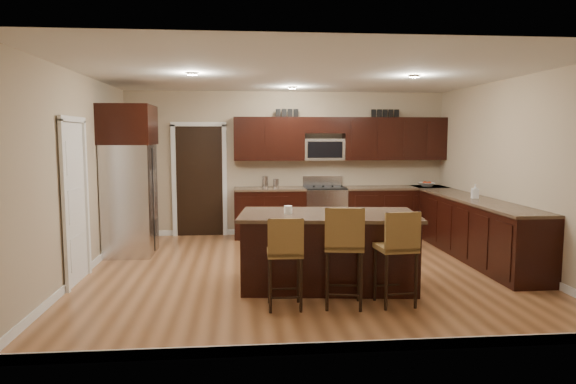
{
  "coord_description": "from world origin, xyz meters",
  "views": [
    {
      "loc": [
        -0.87,
        -6.95,
        1.87
      ],
      "look_at": [
        -0.2,
        0.4,
        1.06
      ],
      "focal_mm": 32.0,
      "sensor_mm": 36.0,
      "label": 1
    }
  ],
  "objects": [
    {
      "name": "floor",
      "position": [
        0.0,
        0.0,
        0.0
      ],
      "size": [
        6.0,
        6.0,
        0.0
      ],
      "primitive_type": "plane",
      "color": "#9C663E",
      "rests_on": "ground"
    },
    {
      "name": "ceiling",
      "position": [
        0.0,
        0.0,
        2.7
      ],
      "size": [
        6.0,
        6.0,
        0.0
      ],
      "primitive_type": "plane",
      "rotation": [
        3.14,
        0.0,
        0.0
      ],
      "color": "silver",
      "rests_on": "wall_back"
    },
    {
      "name": "wall_back",
      "position": [
        0.0,
        2.75,
        1.35
      ],
      "size": [
        6.0,
        0.0,
        6.0
      ],
      "primitive_type": "plane",
      "rotation": [
        1.57,
        0.0,
        0.0
      ],
      "color": "tan",
      "rests_on": "floor"
    },
    {
      "name": "wall_left",
      "position": [
        -3.0,
        0.0,
        1.35
      ],
      "size": [
        0.0,
        5.5,
        5.5
      ],
      "primitive_type": "plane",
      "rotation": [
        1.57,
        0.0,
        1.57
      ],
      "color": "tan",
      "rests_on": "floor"
    },
    {
      "name": "wall_right",
      "position": [
        3.0,
        0.0,
        1.35
      ],
      "size": [
        0.0,
        5.5,
        5.5
      ],
      "primitive_type": "plane",
      "rotation": [
        1.57,
        0.0,
        -1.57
      ],
      "color": "tan",
      "rests_on": "floor"
    },
    {
      "name": "base_cabinets",
      "position": [
        1.9,
        1.45,
        0.46
      ],
      "size": [
        4.02,
        3.96,
        0.92
      ],
      "color": "black",
      "rests_on": "floor"
    },
    {
      "name": "upper_cabinets",
      "position": [
        1.04,
        2.58,
        1.84
      ],
      "size": [
        4.0,
        0.33,
        0.8
      ],
      "color": "black",
      "rests_on": "wall_back"
    },
    {
      "name": "range",
      "position": [
        0.68,
        2.45,
        0.47
      ],
      "size": [
        0.76,
        0.64,
        1.11
      ],
      "color": "silver",
      "rests_on": "floor"
    },
    {
      "name": "microwave",
      "position": [
        0.68,
        2.6,
        1.62
      ],
      "size": [
        0.76,
        0.31,
        0.4
      ],
      "primitive_type": "cube",
      "color": "silver",
      "rests_on": "upper_cabinets"
    },
    {
      "name": "doorway",
      "position": [
        -1.65,
        2.73,
        1.03
      ],
      "size": [
        0.85,
        0.03,
        2.06
      ],
      "primitive_type": "cube",
      "color": "black",
      "rests_on": "floor"
    },
    {
      "name": "pantry_door",
      "position": [
        -2.98,
        -0.3,
        1.02
      ],
      "size": [
        0.03,
        0.8,
        2.04
      ],
      "primitive_type": "cube",
      "color": "white",
      "rests_on": "floor"
    },
    {
      "name": "letter_decor",
      "position": [
        0.9,
        2.58,
        2.29
      ],
      "size": [
        2.2,
        0.03,
        0.15
      ],
      "primitive_type": null,
      "color": "black",
      "rests_on": "upper_cabinets"
    },
    {
      "name": "island",
      "position": [
        0.2,
        -0.74,
        0.43
      ],
      "size": [
        2.29,
        1.38,
        0.92
      ],
      "rotation": [
        0.0,
        0.0,
        -0.11
      ],
      "color": "black",
      "rests_on": "floor"
    },
    {
      "name": "stool_left",
      "position": [
        -0.41,
        -1.59,
        0.63
      ],
      "size": [
        0.39,
        0.39,
        1.01
      ],
      "rotation": [
        0.0,
        0.0,
        -0.02
      ],
      "color": "olive",
      "rests_on": "floor"
    },
    {
      "name": "stool_mid",
      "position": [
        0.23,
        -1.59,
        0.7
      ],
      "size": [
        0.48,
        0.48,
        1.12
      ],
      "rotation": [
        0.0,
        0.0,
        -0.17
      ],
      "color": "olive",
      "rests_on": "floor"
    },
    {
      "name": "stool_right",
      "position": [
        0.83,
        -1.59,
        0.66
      ],
      "size": [
        0.43,
        0.43,
        1.07
      ],
      "rotation": [
        0.0,
        0.0,
        0.1
      ],
      "color": "olive",
      "rests_on": "floor"
    },
    {
      "name": "refrigerator",
      "position": [
        -2.62,
        1.27,
        1.21
      ],
      "size": [
        0.79,
        0.93,
        2.35
      ],
      "color": "silver",
      "rests_on": "floor"
    },
    {
      "name": "floor_mat",
      "position": [
        1.24,
        1.69,
        0.01
      ],
      "size": [
        1.15,
        0.99,
        0.01
      ],
      "primitive_type": "cube",
      "rotation": [
        0.0,
        0.0,
        0.41
      ],
      "color": "brown",
      "rests_on": "floor"
    },
    {
      "name": "fruit_bowl",
      "position": [
        2.64,
        2.45,
        0.96
      ],
      "size": [
        0.35,
        0.35,
        0.08
      ],
      "primitive_type": "imported",
      "rotation": [
        0.0,
        0.0,
        -0.13
      ],
      "color": "silver",
      "rests_on": "base_cabinets"
    },
    {
      "name": "soap_bottle",
      "position": [
        2.7,
        0.56,
        1.03
      ],
      "size": [
        0.12,
        0.12,
        0.22
      ],
      "primitive_type": "imported",
      "rotation": [
        0.0,
        0.0,
        -0.2
      ],
      "color": "#B2B2B2",
      "rests_on": "base_cabinets"
    },
    {
      "name": "canister_tall",
      "position": [
        -0.43,
        2.45,
        1.03
      ],
      "size": [
        0.12,
        0.12,
        0.22
      ],
      "primitive_type": "cylinder",
      "color": "silver",
      "rests_on": "base_cabinets"
    },
    {
      "name": "canister_short",
      "position": [
        -0.23,
        2.45,
        1.0
      ],
      "size": [
        0.11,
        0.11,
        0.16
      ],
      "primitive_type": "cylinder",
      "color": "silver",
      "rests_on": "base_cabinets"
    },
    {
      "name": "island_jar",
      "position": [
        -0.3,
        -0.74,
        0.97
      ],
      "size": [
        0.1,
        0.1,
        0.1
      ],
      "primitive_type": "cylinder",
      "color": "white",
      "rests_on": "island"
    }
  ]
}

